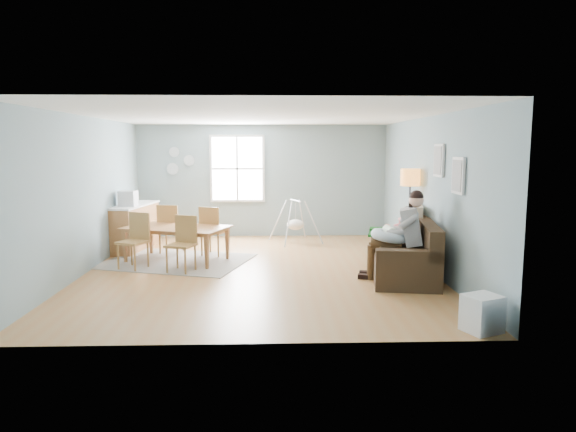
{
  "coord_description": "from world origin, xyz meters",
  "views": [
    {
      "loc": [
        0.22,
        -8.96,
        2.17
      ],
      "look_at": [
        0.5,
        -0.3,
        1.0
      ],
      "focal_mm": 32.0,
      "sensor_mm": 36.0,
      "label": 1
    }
  ],
  "objects_px": {
    "floor_lamp": "(410,185)",
    "chair_sw": "(136,236)",
    "father": "(400,232)",
    "chair_ne": "(212,228)",
    "chair_se": "(183,240)",
    "baby_swing": "(295,224)",
    "dining_table": "(176,244)",
    "toddler": "(401,227)",
    "counter": "(135,226)",
    "sofa": "(407,256)",
    "chair_nw": "(170,226)",
    "monitor": "(128,198)",
    "storage_cube": "(482,314)"
  },
  "relations": [
    {
      "from": "storage_cube",
      "to": "chair_nw",
      "type": "relative_size",
      "value": 0.5
    },
    {
      "from": "toddler",
      "to": "counter",
      "type": "bearing_deg",
      "value": 156.96
    },
    {
      "from": "toddler",
      "to": "chair_se",
      "type": "xyz_separation_m",
      "value": [
        -3.8,
        0.18,
        -0.23
      ]
    },
    {
      "from": "father",
      "to": "chair_sw",
      "type": "xyz_separation_m",
      "value": [
        -4.54,
        0.98,
        -0.22
      ]
    },
    {
      "from": "chair_ne",
      "to": "monitor",
      "type": "height_order",
      "value": "monitor"
    },
    {
      "from": "father",
      "to": "chair_ne",
      "type": "distance_m",
      "value": 3.83
    },
    {
      "from": "dining_table",
      "to": "chair_sw",
      "type": "distance_m",
      "value": 0.82
    },
    {
      "from": "chair_se",
      "to": "baby_swing",
      "type": "bearing_deg",
      "value": 51.11
    },
    {
      "from": "sofa",
      "to": "monitor",
      "type": "height_order",
      "value": "monitor"
    },
    {
      "from": "sofa",
      "to": "chair_nw",
      "type": "xyz_separation_m",
      "value": [
        -4.37,
        1.91,
        0.25
      ]
    },
    {
      "from": "father",
      "to": "counter",
      "type": "height_order",
      "value": "father"
    },
    {
      "from": "toddler",
      "to": "baby_swing",
      "type": "height_order",
      "value": "toddler"
    },
    {
      "from": "chair_se",
      "to": "counter",
      "type": "bearing_deg",
      "value": 124.21
    },
    {
      "from": "chair_nw",
      "to": "baby_swing",
      "type": "height_order",
      "value": "chair_nw"
    },
    {
      "from": "storage_cube",
      "to": "dining_table",
      "type": "relative_size",
      "value": 0.27
    },
    {
      "from": "father",
      "to": "chair_ne",
      "type": "height_order",
      "value": "father"
    },
    {
      "from": "floor_lamp",
      "to": "baby_swing",
      "type": "relative_size",
      "value": 1.41
    },
    {
      "from": "chair_se",
      "to": "chair_nw",
      "type": "distance_m",
      "value": 1.59
    },
    {
      "from": "father",
      "to": "floor_lamp",
      "type": "xyz_separation_m",
      "value": [
        0.48,
        1.26,
        0.67
      ]
    },
    {
      "from": "dining_table",
      "to": "chair_se",
      "type": "xyz_separation_m",
      "value": [
        0.27,
        -0.75,
        0.23
      ]
    },
    {
      "from": "father",
      "to": "floor_lamp",
      "type": "bearing_deg",
      "value": 69.08
    },
    {
      "from": "toddler",
      "to": "chair_se",
      "type": "height_order",
      "value": "toddler"
    },
    {
      "from": "sofa",
      "to": "counter",
      "type": "bearing_deg",
      "value": 155.05
    },
    {
      "from": "toddler",
      "to": "chair_se",
      "type": "bearing_deg",
      "value": 177.26
    },
    {
      "from": "chair_ne",
      "to": "monitor",
      "type": "bearing_deg",
      "value": 165.48
    },
    {
      "from": "sofa",
      "to": "floor_lamp",
      "type": "distance_m",
      "value": 1.51
    },
    {
      "from": "chair_se",
      "to": "chair_ne",
      "type": "height_order",
      "value": "chair_ne"
    },
    {
      "from": "father",
      "to": "dining_table",
      "type": "xyz_separation_m",
      "value": [
        -3.92,
        1.46,
        -0.46
      ]
    },
    {
      "from": "father",
      "to": "chair_nw",
      "type": "bearing_deg",
      "value": 152.13
    },
    {
      "from": "father",
      "to": "dining_table",
      "type": "bearing_deg",
      "value": 159.53
    },
    {
      "from": "floor_lamp",
      "to": "chair_sw",
      "type": "distance_m",
      "value": 5.11
    },
    {
      "from": "father",
      "to": "toddler",
      "type": "bearing_deg",
      "value": 74.56
    },
    {
      "from": "dining_table",
      "to": "chair_ne",
      "type": "relative_size",
      "value": 1.9
    },
    {
      "from": "monitor",
      "to": "floor_lamp",
      "type": "bearing_deg",
      "value": -11.69
    },
    {
      "from": "father",
      "to": "monitor",
      "type": "xyz_separation_m",
      "value": [
        -5.05,
        2.4,
        0.33
      ]
    },
    {
      "from": "sofa",
      "to": "baby_swing",
      "type": "xyz_separation_m",
      "value": [
        -1.75,
        3.01,
        0.1
      ]
    },
    {
      "from": "toddler",
      "to": "chair_sw",
      "type": "xyz_separation_m",
      "value": [
        -4.69,
        0.45,
        -0.21
      ]
    },
    {
      "from": "storage_cube",
      "to": "baby_swing",
      "type": "height_order",
      "value": "baby_swing"
    },
    {
      "from": "father",
      "to": "floor_lamp",
      "type": "distance_m",
      "value": 1.5
    },
    {
      "from": "chair_nw",
      "to": "counter",
      "type": "relative_size",
      "value": 0.57
    },
    {
      "from": "chair_se",
      "to": "dining_table",
      "type": "bearing_deg",
      "value": 109.8
    },
    {
      "from": "storage_cube",
      "to": "baby_swing",
      "type": "distance_m",
      "value": 6.06
    },
    {
      "from": "monitor",
      "to": "chair_se",
      "type": "bearing_deg",
      "value": -50.29
    },
    {
      "from": "chair_se",
      "to": "chair_nw",
      "type": "bearing_deg",
      "value": 109.39
    },
    {
      "from": "chair_se",
      "to": "counter",
      "type": "height_order",
      "value": "chair_se"
    },
    {
      "from": "chair_ne",
      "to": "dining_table",
      "type": "bearing_deg",
      "value": -142.54
    },
    {
      "from": "chair_nw",
      "to": "father",
      "type": "bearing_deg",
      "value": -27.87
    },
    {
      "from": "counter",
      "to": "baby_swing",
      "type": "height_order",
      "value": "baby_swing"
    },
    {
      "from": "toddler",
      "to": "monitor",
      "type": "distance_m",
      "value": 5.53
    },
    {
      "from": "monitor",
      "to": "baby_swing",
      "type": "xyz_separation_m",
      "value": [
        3.5,
        0.91,
        -0.69
      ]
    }
  ]
}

